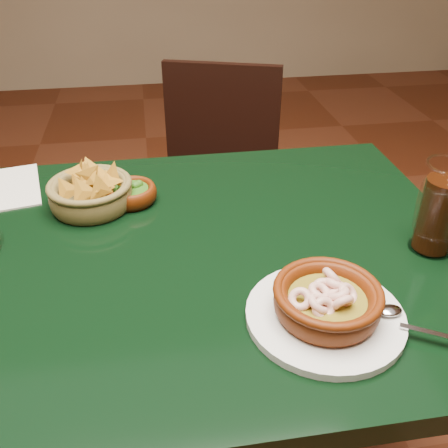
{
  "coord_description": "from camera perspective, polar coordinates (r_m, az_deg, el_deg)",
  "views": [
    {
      "loc": [
        0.03,
        -0.74,
        1.28
      ],
      "look_at": [
        0.14,
        -0.02,
        0.81
      ],
      "focal_mm": 40.0,
      "sensor_mm": 36.0,
      "label": 1
    }
  ],
  "objects": [
    {
      "name": "dining_table",
      "position": [
        0.97,
        -8.48,
        -8.01
      ],
      "size": [
        1.2,
        0.8,
        0.75
      ],
      "color": "black",
      "rests_on": "ground"
    },
    {
      "name": "dining_chair",
      "position": [
        1.66,
        -0.92,
        3.8
      ],
      "size": [
        0.51,
        0.51,
        0.86
      ],
      "color": "black",
      "rests_on": "ground"
    },
    {
      "name": "shrimp_plate",
      "position": [
        0.76,
        11.67,
        -8.95
      ],
      "size": [
        0.3,
        0.24,
        0.07
      ],
      "color": "silver",
      "rests_on": "dining_table"
    },
    {
      "name": "chip_basket",
      "position": [
        1.05,
        -14.97,
        3.41
      ],
      "size": [
        0.2,
        0.2,
        0.11
      ],
      "color": "brown",
      "rests_on": "dining_table"
    },
    {
      "name": "guacamole_ramekin",
      "position": [
        1.06,
        -10.56,
        3.51
      ],
      "size": [
        0.13,
        0.13,
        0.04
      ],
      "color": "#481804",
      "rests_on": "dining_table"
    },
    {
      "name": "cola_drink",
      "position": [
        0.94,
        23.46,
        1.58
      ],
      "size": [
        0.17,
        0.17,
        0.19
      ],
      "color": "white",
      "rests_on": "dining_table"
    },
    {
      "name": "paper_menu",
      "position": [
        1.2,
        -23.93,
        3.72
      ],
      "size": [
        0.19,
        0.23,
        0.0
      ],
      "color": "beige",
      "rests_on": "dining_table"
    }
  ]
}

